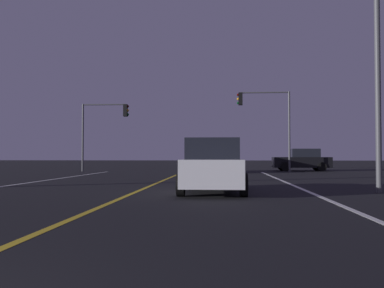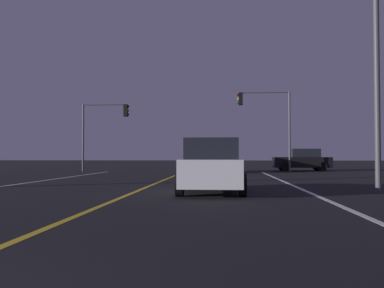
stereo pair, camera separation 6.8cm
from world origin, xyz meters
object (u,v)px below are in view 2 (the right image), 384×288
Objects in this scene: traffic_light_near_right at (265,112)px; street_lamp_right_near at (361,47)px; car_crossing_side at (302,160)px; car_ahead_far at (223,161)px; traffic_light_near_left at (106,121)px; car_lead_same_lane at (212,167)px.

street_lamp_right_near is at bearing 94.96° from traffic_light_near_right.
car_ahead_far is at bearing 26.91° from car_crossing_side.
car_lead_same_lane is at bearing -63.77° from traffic_light_near_left.
traffic_light_near_right is at bearing 36.80° from car_crossing_side.
car_lead_same_lane is 17.59m from traffic_light_near_right.
car_ahead_far is 0.74× the size of traffic_light_near_right.
traffic_light_near_right is 11.68m from traffic_light_near_left.
car_ahead_far is 4.67m from traffic_light_near_right.
traffic_light_near_left reaches higher than car_lead_same_lane.
street_lamp_right_near reaches higher than traffic_light_near_right.
traffic_light_near_right is 0.80× the size of street_lamp_right_near.
street_lamp_right_near is at bearing -164.29° from car_ahead_far.
car_crossing_side is at bearing -18.46° from car_lead_same_lane.
car_ahead_far is at bearing -5.12° from traffic_light_near_left.
street_lamp_right_near is (4.77, 0.41, 3.84)m from car_lead_same_lane.
car_ahead_far is 16.14m from car_lead_same_lane.
car_lead_same_lane and car_crossing_side have the same top height.
car_ahead_far and car_lead_same_lane have the same top height.
street_lamp_right_near is at bearing 85.00° from car_crossing_side.
traffic_light_near_left is at bearing -51.56° from street_lamp_right_near.
street_lamp_right_near is at bearing -51.56° from traffic_light_near_left.
car_crossing_side is at bearing -95.00° from street_lamp_right_near.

